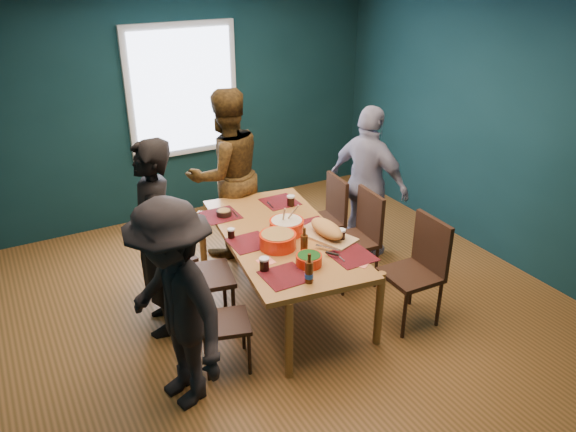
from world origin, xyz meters
name	(u,v)px	position (x,y,z in m)	size (l,w,h in m)	color
room	(269,161)	(0.00, 0.27, 1.37)	(5.01, 5.01, 2.71)	brown
dining_table	(282,241)	(0.00, 0.02, 0.67)	(1.24, 2.08, 0.74)	#A46731
chair_left_far	(163,252)	(-0.92, 0.68, 0.49)	(0.42, 0.42, 0.84)	black
chair_left_mid	(193,268)	(-0.83, 0.09, 0.60)	(0.55, 0.55, 1.03)	black
chair_left_near	(214,315)	(-0.88, -0.49, 0.49)	(0.47, 0.47, 0.84)	black
chair_right_far	(328,213)	(0.85, 0.57, 0.54)	(0.46, 0.46, 0.93)	black
chair_right_mid	(360,231)	(0.88, 0.03, 0.56)	(0.46, 0.46, 0.96)	black
chair_right_near	(420,263)	(0.96, -0.75, 0.57)	(0.46, 0.46, 0.98)	black
person_far_left	(155,239)	(-1.09, 0.25, 0.87)	(0.63, 0.42, 1.74)	black
person_back	(226,174)	(-0.01, 1.25, 0.91)	(0.88, 0.69, 1.82)	black
person_right	(368,184)	(1.26, 0.45, 0.83)	(0.97, 0.40, 1.66)	white
person_near_left	(174,307)	(-1.24, -0.68, 0.81)	(1.05, 0.60, 1.62)	black
bowl_salad	(278,240)	(-0.15, -0.17, 0.82)	(0.32, 0.32, 0.13)	red
bowl_dumpling	(287,226)	(0.05, 0.03, 0.82)	(0.31, 0.31, 0.29)	red
bowl_herbs	(309,259)	(-0.07, -0.55, 0.79)	(0.21, 0.21, 0.09)	red
cutting_board	(327,230)	(0.32, -0.22, 0.81)	(0.43, 0.68, 0.15)	tan
small_bowl	(224,213)	(-0.30, 0.63, 0.78)	(0.15, 0.15, 0.06)	black
beer_bottle_a	(309,272)	(-0.20, -0.78, 0.83)	(0.07, 0.07, 0.25)	#411F0B
beer_bottle_b	(304,244)	(-0.01, -0.38, 0.84)	(0.06, 0.06, 0.24)	#411F0B
cola_glass_a	(264,264)	(-0.42, -0.46, 0.81)	(0.08, 0.08, 0.11)	black
cola_glass_b	(341,235)	(0.39, -0.33, 0.81)	(0.08, 0.08, 0.11)	black
cola_glass_c	(291,200)	(0.37, 0.53, 0.80)	(0.08, 0.08, 0.11)	black
cola_glass_d	(231,233)	(-0.43, 0.18, 0.80)	(0.07, 0.07, 0.09)	black
napkin_a	(316,225)	(0.36, 0.02, 0.75)	(0.13, 0.13, 0.00)	#FF806B
napkin_b	(266,261)	(-0.35, -0.34, 0.75)	(0.13, 0.13, 0.00)	#FF806B
napkin_c	(360,262)	(0.32, -0.72, 0.75)	(0.16, 0.16, 0.00)	#FF806B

